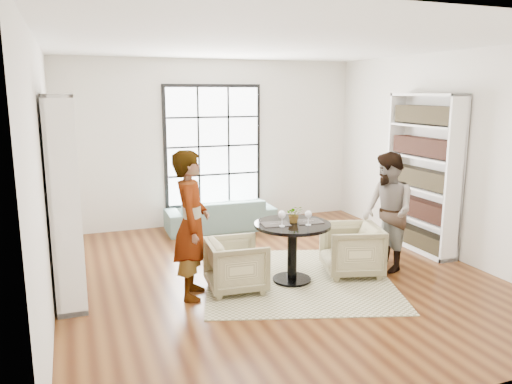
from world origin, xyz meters
name	(u,v)px	position (x,y,z in m)	size (l,w,h in m)	color
ground	(275,276)	(0.00, 0.00, 0.00)	(6.00, 6.00, 0.00)	brown
room_shell	(261,177)	(0.00, 0.54, 1.26)	(6.00, 6.01, 6.00)	silver
rug	(298,279)	(0.24, -0.22, 0.01)	(2.37, 2.37, 0.01)	#BFB68F
pedestal_table	(292,239)	(0.12, -0.26, 0.56)	(0.98, 0.98, 0.78)	black
sofa	(220,215)	(-0.03, 2.45, 0.28)	(1.91, 0.75, 0.56)	slate
armchair_left	(236,265)	(-0.64, -0.27, 0.32)	(0.69, 0.71, 0.64)	#C0BA89
armchair_right	(351,250)	(0.98, -0.29, 0.34)	(0.73, 0.75, 0.68)	tan
person_left	(192,225)	(-1.19, -0.27, 0.88)	(0.64, 0.42, 1.77)	gray
person_right	(388,212)	(1.53, -0.29, 0.81)	(0.79, 0.62, 1.63)	gray
placemat_left	(276,224)	(-0.10, -0.23, 0.78)	(0.34, 0.26, 0.01)	black
placemat_right	(308,221)	(0.34, -0.26, 0.78)	(0.34, 0.26, 0.01)	black
cutlery_left	(276,224)	(-0.10, -0.23, 0.79)	(0.14, 0.22, 0.01)	silver
cutlery_right	(308,221)	(0.34, -0.26, 0.79)	(0.14, 0.22, 0.01)	silver
wine_glass_left	(282,215)	(-0.07, -0.35, 0.92)	(0.09, 0.09, 0.20)	silver
wine_glass_right	(308,215)	(0.27, -0.42, 0.92)	(0.09, 0.09, 0.19)	silver
flower_centerpiece	(294,214)	(0.15, -0.24, 0.89)	(0.20, 0.18, 0.22)	gray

